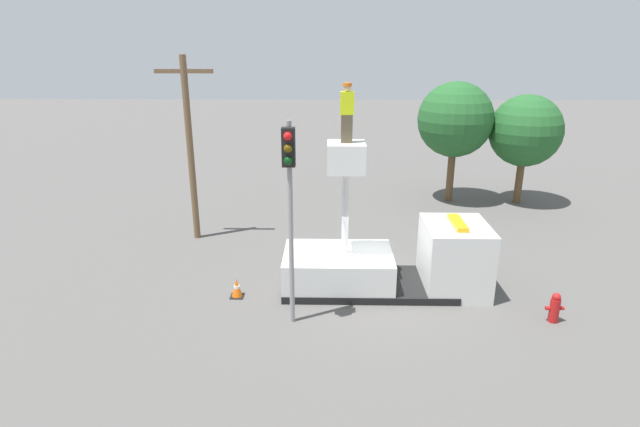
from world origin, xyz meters
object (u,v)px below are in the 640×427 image
Objects in this scene: fire_hydrant at (555,308)px; traffic_cone_rear at (237,288)px; worker at (347,113)px; tree_left_bg at (455,120)px; utility_pole at (190,143)px; bucket_truck at (391,261)px; traffic_light_pole at (290,187)px; tree_right_bg at (526,131)px.

fire_hydrant reaches higher than traffic_cone_rear.
fire_hydrant is at bearing -8.00° from traffic_cone_rear.
tree_left_bg is (5.65, 9.86, -1.58)m from worker.
utility_pole reaches higher than traffic_cone_rear.
traffic_cone_rear is 14.46m from tree_left_bg.
traffic_light_pole reaches higher than bucket_truck.
worker is 8.25m from fire_hydrant.
worker reaches higher than fire_hydrant.
traffic_cone_rear is at bearing -168.00° from worker.
tree_left_bg reaches higher than traffic_cone_rear.
utility_pole is at bearing -161.04° from tree_right_bg.
traffic_light_pole is 0.97× the size of tree_left_bg.
tree_left_bg is 12.87m from utility_pole.
traffic_light_pole reaches higher than tree_right_bg.
tree_right_bg is at bearing 39.55° from traffic_cone_rear.
worker is 0.32× the size of tree_right_bg.
utility_pole reaches higher than worker.
traffic_light_pole is 14.14m from tree_left_bg.
bucket_truck is 4.96m from traffic_light_pole.
worker is at bearing 56.16° from traffic_light_pole.
utility_pole is (-6.00, 4.40, -1.75)m from worker.
traffic_light_pole reaches higher than fire_hydrant.
tree_left_bg is 1.11× the size of tree_right_bg.
utility_pole is (-4.45, 6.72, -0.14)m from traffic_light_pole.
traffic_light_pole is 1.07× the size of tree_right_bg.
utility_pole is (-12.02, 6.46, 3.51)m from fire_hydrant.
bucket_truck is at bearing -128.20° from tree_right_bg.
worker is 0.29× the size of tree_left_bg.
utility_pole is at bearing -154.93° from tree_left_bg.
bucket_truck is 1.21× the size of tree_right_bg.
worker is 1.91× the size of fire_hydrant.
tree_right_bg is 15.91m from utility_pole.
tree_left_bg is (7.20, 12.17, 0.04)m from traffic_light_pole.
tree_left_bg reaches higher than bucket_truck.
tree_right_bg is (3.03, 11.63, 3.20)m from fire_hydrant.
traffic_cone_rear is (-3.43, -0.73, -5.42)m from worker.
utility_pole is at bearing 123.54° from traffic_light_pole.
worker is 13.33m from tree_right_bg.
worker is 6.45m from traffic_cone_rear.
traffic_cone_rear is at bearing 139.85° from traffic_light_pole.
bucket_truck is 5.00m from worker.
traffic_cone_rear is at bearing 172.00° from fire_hydrant.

